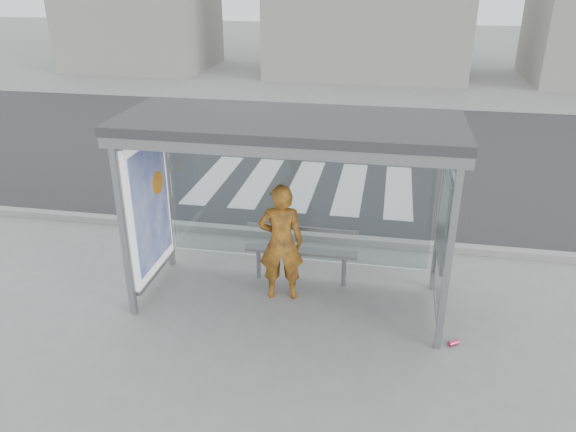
# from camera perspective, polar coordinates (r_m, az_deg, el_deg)

# --- Properties ---
(ground) EXTENTS (80.00, 80.00, 0.00)m
(ground) POSITION_cam_1_polar(r_m,az_deg,el_deg) (8.00, 0.06, -8.57)
(ground) COLOR slate
(ground) RESTS_ON ground
(road) EXTENTS (30.00, 10.00, 0.01)m
(road) POSITION_cam_1_polar(r_m,az_deg,el_deg) (14.33, 5.21, 6.61)
(road) COLOR #2A2A2D
(road) RESTS_ON ground
(curb) EXTENTS (30.00, 0.18, 0.12)m
(curb) POSITION_cam_1_polar(r_m,az_deg,el_deg) (9.64, 2.18, -2.06)
(curb) COLOR gray
(curb) RESTS_ON ground
(crosswalk) EXTENTS (4.55, 3.00, 0.00)m
(crosswalk) POSITION_cam_1_polar(r_m,az_deg,el_deg) (12.05, 1.63, 3.20)
(crosswalk) COLOR silver
(crosswalk) RESTS_ON ground
(bus_shelter) EXTENTS (4.25, 1.65, 2.62)m
(bus_shelter) POSITION_cam_1_polar(r_m,az_deg,el_deg) (7.25, -2.74, 5.28)
(bus_shelter) COLOR gray
(bus_shelter) RESTS_ON ground
(building_center) EXTENTS (8.00, 5.00, 5.00)m
(building_center) POSITION_cam_1_polar(r_m,az_deg,el_deg) (24.70, 8.19, 19.84)
(building_center) COLOR gray
(building_center) RESTS_ON ground
(person) EXTENTS (0.68, 0.50, 1.71)m
(person) POSITION_cam_1_polar(r_m,az_deg,el_deg) (7.68, -0.71, -2.71)
(person) COLOR #C43B12
(person) RESTS_ON ground
(bench) EXTENTS (1.64, 0.23, 0.85)m
(bench) POSITION_cam_1_polar(r_m,az_deg,el_deg) (8.22, 1.33, -3.52)
(bench) COLOR slate
(bench) RESTS_ON ground
(soda_can) EXTENTS (0.15, 0.13, 0.07)m
(soda_can) POSITION_cam_1_polar(r_m,az_deg,el_deg) (7.44, 16.44, -12.26)
(soda_can) COLOR #C53A62
(soda_can) RESTS_ON ground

